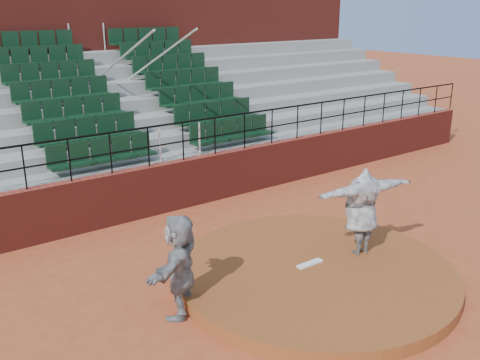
% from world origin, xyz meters
% --- Properties ---
extents(ground, '(90.00, 90.00, 0.00)m').
position_xyz_m(ground, '(0.00, 0.00, 0.00)').
color(ground, '#AD4A27').
rests_on(ground, ground).
extents(pitchers_mound, '(5.50, 5.50, 0.25)m').
position_xyz_m(pitchers_mound, '(0.00, 0.00, 0.12)').
color(pitchers_mound, brown).
rests_on(pitchers_mound, ground).
extents(pitching_rubber, '(0.60, 0.15, 0.03)m').
position_xyz_m(pitching_rubber, '(0.00, 0.15, 0.27)').
color(pitching_rubber, white).
rests_on(pitching_rubber, pitchers_mound).
extents(boundary_wall, '(24.00, 0.30, 1.30)m').
position_xyz_m(boundary_wall, '(0.00, 5.00, 0.65)').
color(boundary_wall, maroon).
rests_on(boundary_wall, ground).
extents(wall_railing, '(24.04, 0.05, 1.03)m').
position_xyz_m(wall_railing, '(0.00, 5.00, 2.03)').
color(wall_railing, black).
rests_on(wall_railing, boundary_wall).
extents(seating_deck, '(24.00, 5.97, 4.63)m').
position_xyz_m(seating_deck, '(0.00, 8.65, 1.43)').
color(seating_deck, gray).
rests_on(seating_deck, ground).
extents(press_box_facade, '(24.00, 3.00, 7.10)m').
position_xyz_m(press_box_facade, '(0.00, 12.60, 3.55)').
color(press_box_facade, maroon).
rests_on(press_box_facade, ground).
extents(pitcher, '(2.34, 1.03, 1.84)m').
position_xyz_m(pitcher, '(1.20, -0.05, 1.17)').
color(pitcher, black).
rests_on(pitcher, pitchers_mound).
extents(fielder, '(1.69, 1.49, 1.85)m').
position_xyz_m(fielder, '(-2.76, 0.50, 0.93)').
color(fielder, black).
rests_on(fielder, ground).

